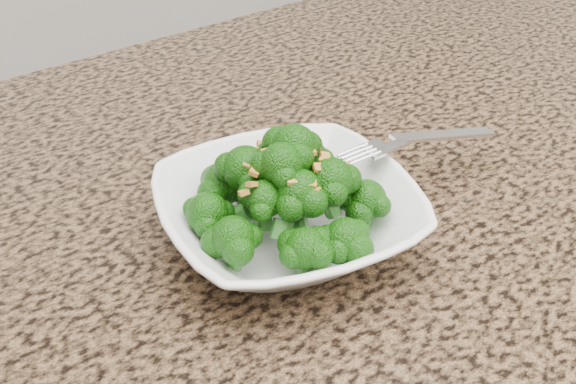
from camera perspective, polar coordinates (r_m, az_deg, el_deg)
granite_counter at (r=0.63m, az=9.36°, el=-5.09°), size 1.64×1.04×0.03m
bowl at (r=0.60m, az=-0.00°, el=-1.92°), size 0.25×0.25×0.05m
broccoli_pile at (r=0.56m, az=-0.00°, el=2.94°), size 0.18×0.18×0.07m
garlic_topping at (r=0.54m, az=-0.00°, el=6.22°), size 0.11×0.11×0.01m
fork at (r=0.64m, az=8.73°, el=3.79°), size 0.20×0.06×0.01m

